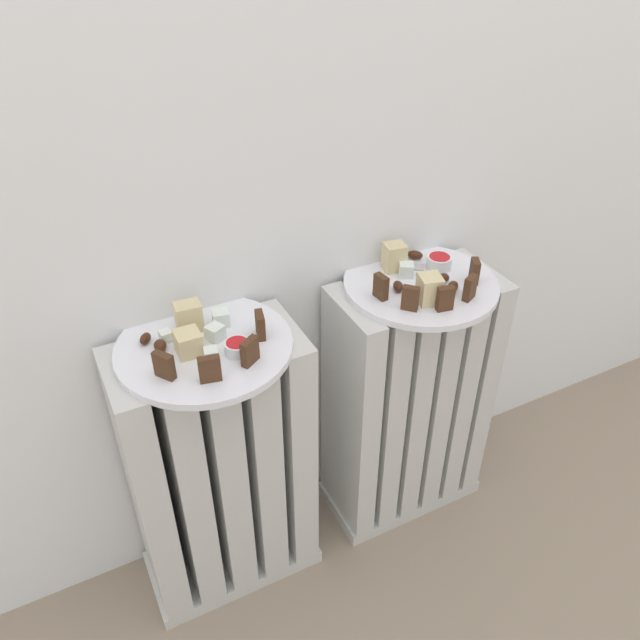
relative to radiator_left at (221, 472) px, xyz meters
The scene contains 33 objects.
ground_plane 0.44m from the radiator_left, 54.15° to the right, with size 6.00×6.00×0.00m, color gray.
radiator_left is the anchor object (origin of this frame).
radiator_right 0.40m from the radiator_left, ahead, with size 0.33×0.17×0.56m.
plate_left 0.29m from the radiator_left, 90.00° to the left, with size 0.28×0.28×0.01m, color white.
plate_right 0.50m from the radiator_left, ahead, with size 0.28×0.28×0.01m, color white.
dark_cake_slice_left_0 0.33m from the radiator_left, 145.70° to the right, with size 0.03×0.01×0.04m, color #472B19.
dark_cake_slice_left_1 0.33m from the radiator_left, 101.69° to the right, with size 0.03×0.01×0.04m, color #472B19.
dark_cake_slice_left_2 0.33m from the radiator_left, 57.67° to the right, with size 0.03×0.01×0.04m, color #472B19.
dark_cake_slice_left_3 0.33m from the radiator_left, 13.66° to the right, with size 0.03×0.01×0.04m, color #472B19.
marble_cake_slice_left_0 0.32m from the radiator_left, 156.22° to the right, with size 0.04×0.04×0.04m, color beige.
marble_cake_slice_left_1 0.32m from the radiator_left, 98.76° to the left, with size 0.04×0.03×0.05m, color beige.
turkish_delight_left_0 0.31m from the radiator_left, 41.07° to the left, with size 0.03×0.03×0.03m, color white.
turkish_delight_left_1 0.31m from the radiator_left, ahead, with size 0.02×0.02×0.02m, color white.
turkish_delight_left_2 0.31m from the radiator_left, 146.12° to the left, with size 0.02×0.02×0.02m, color white.
turkish_delight_left_3 0.31m from the radiator_left, 92.83° to the right, with size 0.02×0.02×0.02m, color white.
medjool_date_left_0 0.31m from the radiator_left, 167.27° to the left, with size 0.02×0.02×0.02m, color #3D1E0F.
medjool_date_left_1 0.32m from the radiator_left, 152.26° to the left, with size 0.02×0.01×0.02m, color #3D1E0F.
jam_bowl_left 0.31m from the radiator_left, 48.34° to the right, with size 0.04×0.04×0.02m.
dark_cake_slice_right_0 0.45m from the radiator_left, ahead, with size 0.03×0.01×0.04m, color #472B19.
dark_cake_slice_right_1 0.47m from the radiator_left, 10.81° to the right, with size 0.03×0.01×0.04m, color #472B19.
dark_cake_slice_right_2 0.51m from the radiator_left, 13.27° to the right, with size 0.03×0.01×0.04m, color #472B19.
dark_cake_slice_right_3 0.55m from the radiator_left, 10.60° to the right, with size 0.03×0.01×0.04m, color #472B19.
dark_cake_slice_right_4 0.58m from the radiator_left, ahead, with size 0.03×0.01×0.04m, color #472B19.
marble_cake_slice_right_0 0.50m from the radiator_left, ahead, with size 0.04×0.03×0.05m, color beige.
marble_cake_slice_right_1 0.50m from the radiator_left, ahead, with size 0.04×0.04×0.05m, color beige.
turkish_delight_right_0 0.50m from the radiator_left, ahead, with size 0.02×0.02×0.02m, color white.
turkish_delight_right_1 0.50m from the radiator_left, ahead, with size 0.02×0.02×0.02m, color white.
medjool_date_right_0 0.53m from the radiator_left, ahead, with size 0.03×0.02×0.02m, color #3D1E0F.
medjool_date_right_1 0.53m from the radiator_left, ahead, with size 0.02×0.02×0.02m, color #3D1E0F.
medjool_date_right_2 0.47m from the radiator_left, ahead, with size 0.03×0.02×0.02m, color #3D1E0F.
medjool_date_right_3 0.54m from the radiator_left, ahead, with size 0.03×0.02×0.02m, color #3D1E0F.
jam_bowl_right 0.55m from the radiator_left, ahead, with size 0.05×0.05×0.03m.
fork 0.51m from the radiator_left, ahead, with size 0.07×0.09×0.00m.
Camera 1 is at (-0.39, -0.49, 1.17)m, focal length 35.42 mm.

